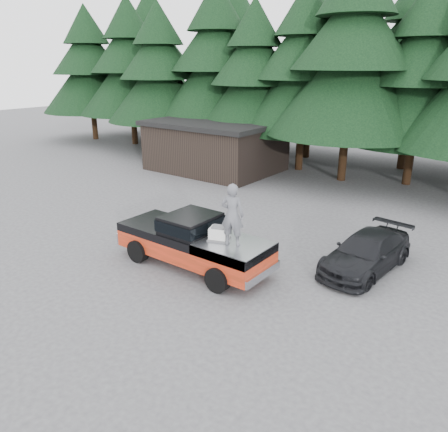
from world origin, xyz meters
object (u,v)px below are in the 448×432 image
Objects in this scene: air_compressor at (219,234)px; man_on_bed at (232,215)px; parked_car at (366,253)px; utility_building at (215,145)px; pickup_truck at (193,249)px.

man_on_bed reaches higher than air_compressor.
man_on_bed reaches higher than parked_car.
utility_building is at bearing 153.52° from parked_car.
parked_car is (3.22, 3.56, -1.71)m from man_on_bed.
air_compressor is at bearing -51.34° from utility_building.
man_on_bed is 0.46× the size of parked_car.
pickup_truck is 2.90× the size of man_on_bed.
man_on_bed reaches higher than utility_building.
pickup_truck is at bearing -20.71° from man_on_bed.
parked_car is at bearing 22.19° from air_compressor.
air_compressor is (1.19, -0.05, 0.87)m from pickup_truck.
pickup_truck reaches higher than parked_car.
pickup_truck is 15.04m from utility_building.
air_compressor is 0.13× the size of parked_car.
air_compressor is at bearing -2.27° from pickup_truck.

